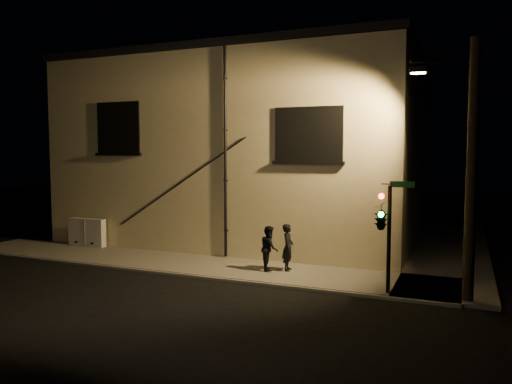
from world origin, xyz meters
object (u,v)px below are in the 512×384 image
at_px(utility_cabinet, 87,232).
at_px(pedestrian_a, 288,247).
at_px(traffic_signal, 382,218).
at_px(streetlamp_pole, 469,166).
at_px(pedestrian_b, 269,248).

relative_size(utility_cabinet, pedestrian_a, 1.13).
height_order(traffic_signal, streetlamp_pole, streetlamp_pole).
bearing_deg(pedestrian_a, traffic_signal, -124.89).
bearing_deg(pedestrian_a, pedestrian_b, 99.87).
bearing_deg(streetlamp_pole, pedestrian_a, 167.23).
relative_size(utility_cabinet, streetlamp_pole, 0.25).
xyz_separation_m(pedestrian_a, pedestrian_b, (-0.62, -0.23, -0.04)).
bearing_deg(utility_cabinet, pedestrian_b, -6.95).
distance_m(pedestrian_b, streetlamp_pole, 7.21).
height_order(pedestrian_b, streetlamp_pole, streetlamp_pole).
distance_m(utility_cabinet, streetlamp_pole, 16.18).
relative_size(utility_cabinet, traffic_signal, 0.56).
relative_size(pedestrian_a, pedestrian_b, 1.05).
height_order(pedestrian_b, traffic_signal, traffic_signal).
xyz_separation_m(pedestrian_b, traffic_signal, (4.13, -1.39, 1.46)).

